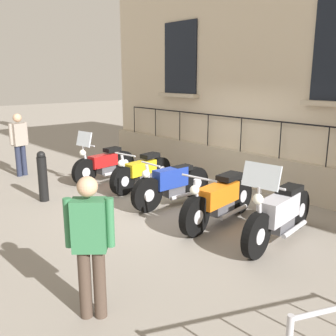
{
  "coord_description": "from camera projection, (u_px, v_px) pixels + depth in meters",
  "views": [
    {
      "loc": [
        5.19,
        5.68,
        2.63
      ],
      "look_at": [
        0.23,
        0.0,
        0.8
      ],
      "focal_mm": 40.81,
      "sensor_mm": 36.0,
      "label": 1
    }
  ],
  "objects": [
    {
      "name": "motorcycle_yellow",
      "position": [
        142.0,
        172.0,
        9.03
      ],
      "size": [
        1.95,
        0.63,
        0.93
      ],
      "color": "black",
      "rests_on": "ground_plane"
    },
    {
      "name": "building_facade",
      "position": [
        257.0,
        23.0,
        8.8
      ],
      "size": [
        0.82,
        10.27,
        7.86
      ],
      "color": "beige",
      "rests_on": "ground_plane"
    },
    {
      "name": "motorcycle_red",
      "position": [
        104.0,
        164.0,
        9.76
      ],
      "size": [
        1.95,
        0.61,
        1.32
      ],
      "color": "black",
      "rests_on": "ground_plane"
    },
    {
      "name": "pedestrian_walking",
      "position": [
        19.0,
        141.0,
        10.09
      ],
      "size": [
        0.52,
        0.29,
        1.67
      ],
      "color": "#23283D",
      "rests_on": "ground_plane"
    },
    {
      "name": "motorcycle_orange",
      "position": [
        219.0,
        200.0,
        6.88
      ],
      "size": [
        2.17,
        0.7,
        1.0
      ],
      "color": "black",
      "rests_on": "ground_plane"
    },
    {
      "name": "pedestrian_standing",
      "position": [
        90.0,
        241.0,
        4.07
      ],
      "size": [
        0.43,
        0.4,
        1.62
      ],
      "color": "#47382D",
      "rests_on": "ground_plane"
    },
    {
      "name": "motorcycle_silver",
      "position": [
        279.0,
        214.0,
        6.08
      ],
      "size": [
        2.2,
        0.69,
        1.42
      ],
      "color": "black",
      "rests_on": "ground_plane"
    },
    {
      "name": "motorcycle_blue",
      "position": [
        172.0,
        184.0,
        7.89
      ],
      "size": [
        2.03,
        0.56,
        0.97
      ],
      "color": "black",
      "rests_on": "ground_plane"
    },
    {
      "name": "ground_plane",
      "position": [
        176.0,
        203.0,
        8.09
      ],
      "size": [
        60.0,
        60.0,
        0.0
      ],
      "primitive_type": "plane",
      "color": "gray"
    },
    {
      "name": "bollard",
      "position": [
        43.0,
        176.0,
        8.11
      ],
      "size": [
        0.2,
        0.2,
        1.09
      ],
      "color": "black",
      "rests_on": "ground_plane"
    }
  ]
}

